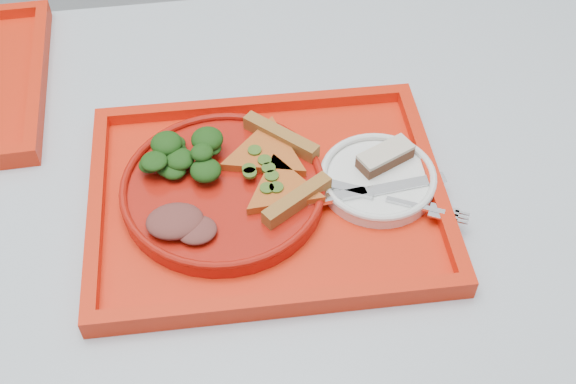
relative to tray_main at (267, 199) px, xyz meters
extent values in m
cube|color=#ACB5C1|center=(-0.21, 0.07, -0.02)|extent=(1.60, 0.80, 0.03)
cylinder|color=gray|center=(0.51, 0.39, -0.40)|extent=(0.05, 0.05, 0.72)
cube|color=red|center=(0.00, 0.00, 0.00)|extent=(0.46, 0.36, 0.01)
cylinder|color=#A4140A|center=(-0.05, 0.01, 0.02)|extent=(0.26, 0.26, 0.02)
cylinder|color=white|center=(0.14, 0.00, 0.01)|extent=(0.15, 0.15, 0.01)
ellipsoid|color=black|center=(-0.10, 0.05, 0.05)|extent=(0.10, 0.08, 0.05)
ellipsoid|color=brown|center=(-0.12, -0.05, 0.03)|extent=(0.07, 0.06, 0.02)
cube|color=#492618|center=(0.16, 0.03, 0.03)|extent=(0.08, 0.06, 0.02)
cube|color=beige|center=(0.16, 0.03, 0.04)|extent=(0.08, 0.06, 0.01)
cube|color=silver|center=(0.14, -0.02, 0.02)|extent=(0.19, 0.03, 0.01)
cube|color=silver|center=(0.14, -0.04, 0.02)|extent=(0.18, 0.10, 0.01)
camera|label=1|loc=(-0.06, -0.60, 0.71)|focal=45.00mm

